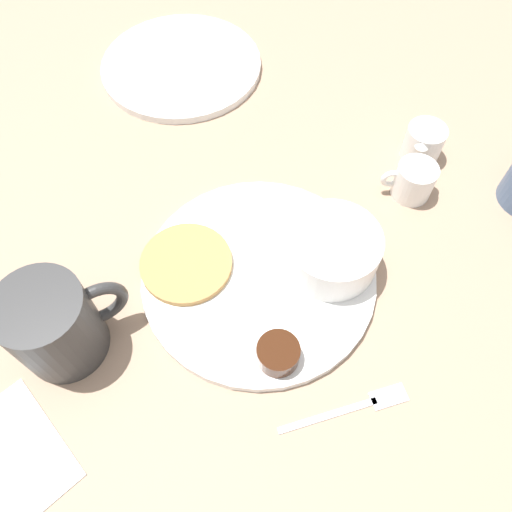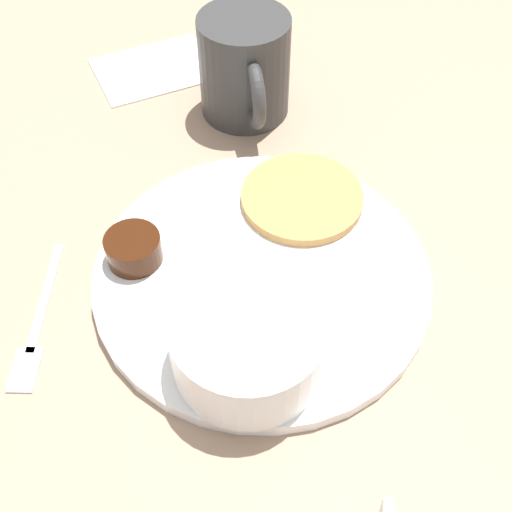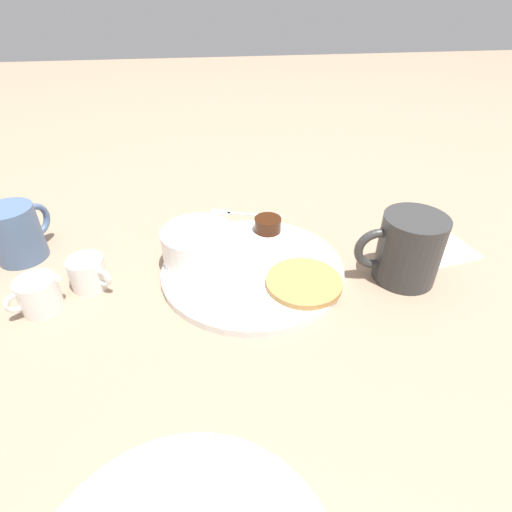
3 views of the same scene
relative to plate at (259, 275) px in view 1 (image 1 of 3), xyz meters
name	(u,v)px [view 1 (image 1 of 3)]	position (x,y,z in m)	size (l,w,h in m)	color
ground_plane	(259,278)	(0.00, 0.00, -0.01)	(4.00, 4.00, 0.00)	#9E7F66
plate	(259,275)	(0.00, 0.00, 0.00)	(0.28, 0.28, 0.01)	white
pancake_stack	(186,263)	(-0.06, -0.07, 0.01)	(0.11, 0.11, 0.01)	#B78447
bowl	(332,249)	(0.03, 0.08, 0.03)	(0.11, 0.11, 0.05)	white
syrup_cup	(278,353)	(0.10, -0.04, 0.02)	(0.05, 0.05, 0.02)	#38190A
butter_ramekin	(350,264)	(0.06, 0.09, 0.02)	(0.05, 0.05, 0.04)	white
coffee_mug	(56,325)	(-0.04, -0.22, 0.05)	(0.09, 0.13, 0.10)	#333333
creamer_pitcher_near	(412,179)	(0.00, 0.24, 0.02)	(0.05, 0.07, 0.05)	white
creamer_pitcher_far	(423,142)	(-0.04, 0.30, 0.02)	(0.05, 0.07, 0.05)	white
fork	(359,406)	(0.19, 0.00, 0.00)	(0.05, 0.14, 0.00)	silver
napkin	(9,458)	(0.04, -0.32, 0.00)	(0.15, 0.12, 0.00)	white
far_plate	(182,65)	(-0.39, 0.11, 0.00)	(0.26, 0.26, 0.01)	white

